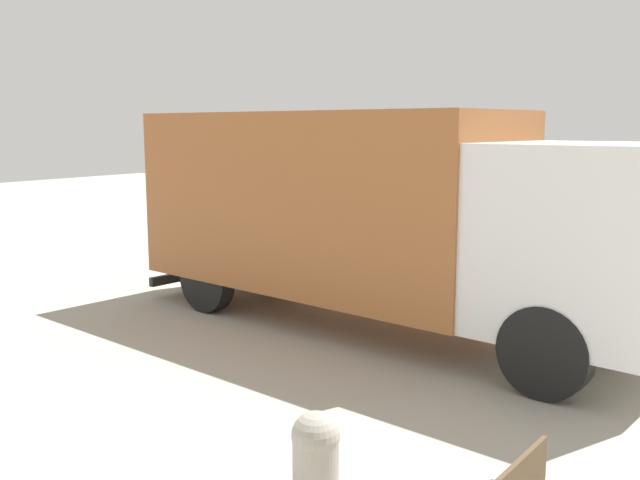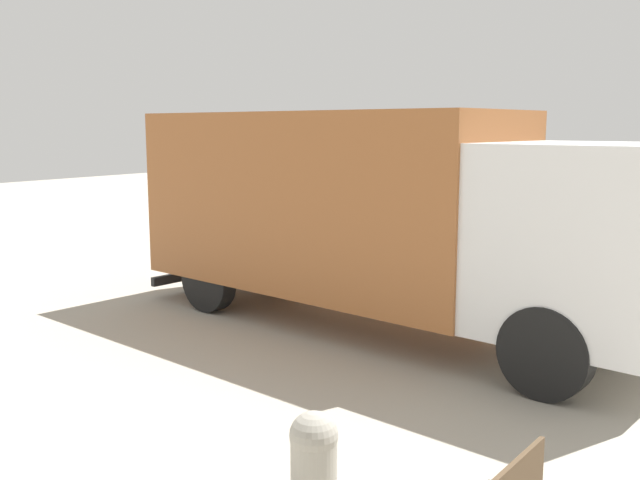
% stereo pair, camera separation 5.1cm
% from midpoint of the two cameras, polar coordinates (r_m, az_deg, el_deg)
% --- Properties ---
extents(delivery_truck, '(8.60, 3.32, 3.25)m').
position_cam_midpoint_polar(delivery_truck, '(10.64, 4.44, 2.46)').
color(delivery_truck, '#99592D').
rests_on(delivery_truck, ground).
extents(bollard_far_bench, '(0.40, 0.40, 0.74)m').
position_cam_midpoint_polar(bollard_far_bench, '(6.11, -0.25, -16.62)').
color(bollard_far_bench, '#9E998C').
rests_on(bollard_far_bench, ground).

